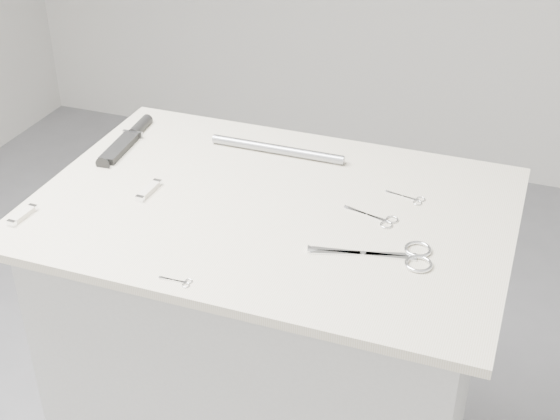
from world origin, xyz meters
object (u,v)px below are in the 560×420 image
(embroidery_scissors_a, at_px, (379,219))
(tiny_scissors, at_px, (180,282))
(embroidery_scissors_b, at_px, (410,198))
(pocket_knife_b, at_px, (23,215))
(metal_rail, at_px, (277,149))
(plinth, at_px, (273,370))
(large_shears, at_px, (398,255))
(sheathed_knife, at_px, (129,138))
(pocket_knife_a, at_px, (149,190))

(embroidery_scissors_a, bearing_deg, tiny_scissors, -115.97)
(embroidery_scissors_b, relative_size, pocket_knife_b, 1.14)
(embroidery_scissors_b, relative_size, metal_rail, 0.27)
(embroidery_scissors_b, xyz_separation_m, pocket_knife_b, (-0.73, -0.35, 0.00))
(plinth, relative_size, tiny_scissors, 14.34)
(large_shears, xyz_separation_m, metal_rail, (-0.36, 0.32, 0.01))
(tiny_scissors, distance_m, pocket_knife_b, 0.41)
(plinth, relative_size, metal_rail, 2.75)
(embroidery_scissors_b, bearing_deg, embroidery_scissors_a, -101.04)
(plinth, xyz_separation_m, pocket_knife_b, (-0.46, -0.22, 0.47))
(large_shears, height_order, sheathed_knife, sheathed_knife)
(sheathed_knife, xyz_separation_m, metal_rail, (0.36, 0.06, 0.00))
(embroidery_scissors_a, height_order, tiny_scissors, same)
(plinth, height_order, pocket_knife_a, pocket_knife_a)
(sheathed_knife, bearing_deg, metal_rail, -84.84)
(embroidery_scissors_a, height_order, metal_rail, metal_rail)
(tiny_scissors, bearing_deg, metal_rail, 89.38)
(plinth, bearing_deg, sheathed_knife, 159.45)
(plinth, relative_size, sheathed_knife, 3.73)
(large_shears, distance_m, sheathed_knife, 0.77)
(embroidery_scissors_b, distance_m, pocket_knife_a, 0.56)
(tiny_scissors, xyz_separation_m, metal_rail, (-0.01, 0.53, 0.01))
(sheathed_knife, xyz_separation_m, pocket_knife_b, (-0.03, -0.38, -0.00))
(sheathed_knife, height_order, pocket_knife_b, sheathed_knife)
(plinth, height_order, embroidery_scissors_a, embroidery_scissors_a)
(pocket_knife_a, height_order, metal_rail, metal_rail)
(plinth, bearing_deg, embroidery_scissors_a, 5.33)
(large_shears, height_order, embroidery_scissors_b, large_shears)
(embroidery_scissors_b, bearing_deg, metal_rail, 175.47)
(embroidery_scissors_b, height_order, tiny_scissors, same)
(tiny_scissors, bearing_deg, sheathed_knife, 126.56)
(large_shears, height_order, metal_rail, metal_rail)
(plinth, relative_size, pocket_knife_b, 11.72)
(metal_rail, bearing_deg, embroidery_scissors_a, -34.23)
(large_shears, relative_size, metal_rail, 0.72)
(plinth, relative_size, embroidery_scissors_b, 10.31)
(large_shears, relative_size, embroidery_scissors_a, 2.01)
(plinth, height_order, sheathed_knife, sheathed_knife)
(embroidery_scissors_b, bearing_deg, pocket_knife_b, -142.94)
(embroidery_scissors_a, height_order, pocket_knife_a, pocket_knife_a)
(embroidery_scissors_b, distance_m, metal_rail, 0.35)
(embroidery_scissors_a, height_order, pocket_knife_b, pocket_knife_b)
(embroidery_scissors_b, height_order, pocket_knife_a, pocket_knife_a)
(embroidery_scissors_a, distance_m, tiny_scissors, 0.44)
(embroidery_scissors_a, relative_size, embroidery_scissors_b, 1.35)
(embroidery_scissors_a, bearing_deg, plinth, -159.59)
(sheathed_knife, distance_m, pocket_knife_b, 0.38)
(embroidery_scissors_a, bearing_deg, sheathed_knife, -176.96)
(large_shears, xyz_separation_m, embroidery_scissors_a, (-0.07, 0.12, -0.00))
(large_shears, relative_size, pocket_knife_b, 3.08)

